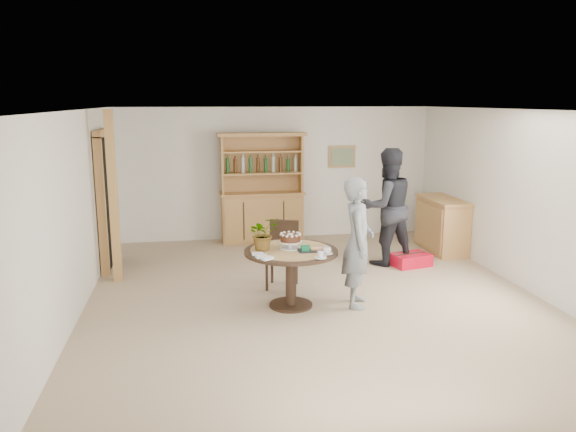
# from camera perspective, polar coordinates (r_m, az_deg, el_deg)

# --- Properties ---
(ground) EXTENTS (7.00, 7.00, 0.00)m
(ground) POSITION_cam_1_polar(r_m,az_deg,el_deg) (7.68, 2.66, -8.28)
(ground) COLOR tan
(ground) RESTS_ON ground
(room_shell) EXTENTS (6.04, 7.04, 2.52)m
(room_shell) POSITION_cam_1_polar(r_m,az_deg,el_deg) (7.28, 2.79, 4.73)
(room_shell) COLOR white
(room_shell) RESTS_ON ground
(doorway) EXTENTS (0.13, 1.10, 2.18)m
(doorway) POSITION_cam_1_polar(r_m,az_deg,el_deg) (9.28, -18.09, 1.71)
(doorway) COLOR black
(doorway) RESTS_ON ground
(pine_post) EXTENTS (0.12, 0.12, 2.50)m
(pine_post) POSITION_cam_1_polar(r_m,az_deg,el_deg) (8.44, -17.33, 1.80)
(pine_post) COLOR tan
(pine_post) RESTS_ON ground
(hutch) EXTENTS (1.62, 0.54, 2.04)m
(hutch) POSITION_cam_1_polar(r_m,az_deg,el_deg) (10.54, -2.67, 1.11)
(hutch) COLOR #B87F4E
(hutch) RESTS_ON ground
(sideboard) EXTENTS (0.54, 1.26, 0.94)m
(sideboard) POSITION_cam_1_polar(r_m,az_deg,el_deg) (10.25, 15.37, -0.84)
(sideboard) COLOR #B87F4E
(sideboard) RESTS_ON ground
(dining_table) EXTENTS (1.20, 1.20, 0.76)m
(dining_table) POSITION_cam_1_polar(r_m,az_deg,el_deg) (7.19, 0.31, -4.60)
(dining_table) COLOR black
(dining_table) RESTS_ON ground
(dining_chair) EXTENTS (0.54, 0.54, 0.95)m
(dining_chair) POSITION_cam_1_polar(r_m,az_deg,el_deg) (8.00, -0.53, -3.43)
(dining_chair) COLOR black
(dining_chair) RESTS_ON ground
(birthday_cake) EXTENTS (0.30, 0.30, 0.20)m
(birthday_cake) POSITION_cam_1_polar(r_m,az_deg,el_deg) (7.16, 0.24, -2.35)
(birthday_cake) COLOR white
(birthday_cake) RESTS_ON dining_table
(flower_vase) EXTENTS (0.47, 0.44, 0.42)m
(flower_vase) POSITION_cam_1_polar(r_m,az_deg,el_deg) (7.09, -2.55, -1.78)
(flower_vase) COLOR #3F7233
(flower_vase) RESTS_ON dining_table
(gift_tray) EXTENTS (0.30, 0.20, 0.08)m
(gift_tray) POSITION_cam_1_polar(r_m,az_deg,el_deg) (7.06, 2.20, -3.38)
(gift_tray) COLOR black
(gift_tray) RESTS_ON dining_table
(coffee_cup_a) EXTENTS (0.15, 0.15, 0.09)m
(coffee_cup_a) POSITION_cam_1_polar(r_m,az_deg,el_deg) (6.95, 3.97, -3.53)
(coffee_cup_a) COLOR silver
(coffee_cup_a) RESTS_ON dining_table
(coffee_cup_b) EXTENTS (0.15, 0.15, 0.08)m
(coffee_cup_b) POSITION_cam_1_polar(r_m,az_deg,el_deg) (6.77, 3.31, -3.99)
(coffee_cup_b) COLOR silver
(coffee_cup_b) RESTS_ON dining_table
(napkins) EXTENTS (0.24, 0.33, 0.03)m
(napkins) POSITION_cam_1_polar(r_m,az_deg,el_deg) (6.79, -2.65, -4.11)
(napkins) COLOR white
(napkins) RESTS_ON dining_table
(teen_boy) EXTENTS (0.56, 0.70, 1.68)m
(teen_boy) POSITION_cam_1_polar(r_m,az_deg,el_deg) (7.23, 7.11, -2.67)
(teen_boy) COLOR slate
(teen_boy) RESTS_ON ground
(adult_person) EXTENTS (1.02, 0.85, 1.89)m
(adult_person) POSITION_cam_1_polar(r_m,az_deg,el_deg) (9.14, 10.01, 0.93)
(adult_person) COLOR black
(adult_person) RESTS_ON ground
(red_suitcase) EXTENTS (0.68, 0.53, 0.21)m
(red_suitcase) POSITION_cam_1_polar(r_m,az_deg,el_deg) (9.28, 12.35, -4.35)
(red_suitcase) COLOR red
(red_suitcase) RESTS_ON ground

